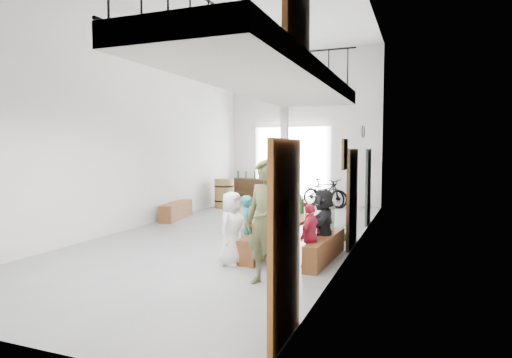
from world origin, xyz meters
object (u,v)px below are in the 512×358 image
at_px(tasting_table, 290,220).
at_px(bicycle_near, 324,193).
at_px(bench_inner, 261,243).
at_px(host_standing, 266,223).
at_px(oak_barrel, 224,193).
at_px(serving_counter, 255,191).
at_px(side_bench, 176,211).

bearing_deg(tasting_table, bicycle_near, 101.22).
bearing_deg(bench_inner, tasting_table, -10.43).
distance_m(tasting_table, host_standing, 1.62).
bearing_deg(host_standing, oak_barrel, 135.58).
xyz_separation_m(bench_inner, serving_counter, (-2.94, 7.21, 0.23)).
distance_m(serving_counter, host_standing, 9.64).
xyz_separation_m(tasting_table, bench_inner, (-0.60, 0.10, -0.49)).
distance_m(tasting_table, bicycle_near, 7.32).
bearing_deg(oak_barrel, bicycle_near, 27.21).
bearing_deg(side_bench, serving_counter, 79.98).
bearing_deg(serving_counter, bicycle_near, 3.38).
relative_size(serving_counter, bicycle_near, 0.93).
relative_size(oak_barrel, bicycle_near, 0.54).
bearing_deg(side_bench, tasting_table, -35.52).
bearing_deg(bench_inner, side_bench, 140.07).
distance_m(bench_inner, side_bench, 4.73).
bearing_deg(host_standing, serving_counter, 128.29).
height_order(oak_barrel, serving_counter, oak_barrel).
relative_size(tasting_table, bench_inner, 1.11).
bearing_deg(host_standing, bench_inner, 128.66).
relative_size(oak_barrel, serving_counter, 0.58).
xyz_separation_m(tasting_table, host_standing, (0.11, -1.60, 0.22)).
height_order(tasting_table, bicycle_near, bicycle_near).
xyz_separation_m(serving_counter, bicycle_near, (2.60, -0.05, 0.03)).
distance_m(oak_barrel, bicycle_near, 3.46).
relative_size(tasting_table, host_standing, 1.13).
bearing_deg(side_bench, bicycle_near, 51.39).
bearing_deg(oak_barrel, host_standing, -60.45).
bearing_deg(bench_inner, serving_counter, 111.05).
bearing_deg(bench_inner, bicycle_near, 91.58).
height_order(bench_inner, serving_counter, serving_counter).
height_order(side_bench, oak_barrel, oak_barrel).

